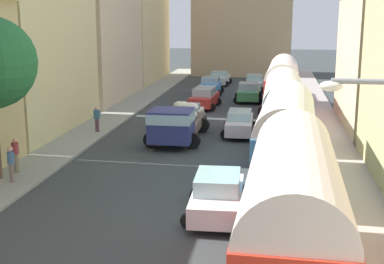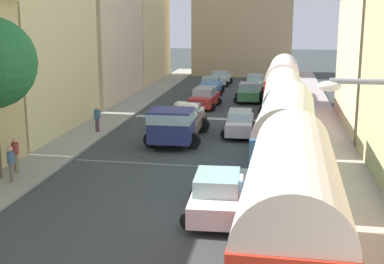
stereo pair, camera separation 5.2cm
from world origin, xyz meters
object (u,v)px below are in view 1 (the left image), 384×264
object	(u,v)px
parked_bus_0	(293,210)
parked_bus_1	(287,135)
car_6	(248,92)
parked_bus_3	(283,82)
car_2	(210,86)
parked_bus_2	(284,104)
car_5	(240,123)
pedestrian_2	(11,163)
car_0	(187,116)
cargo_truck_0	(176,122)
pedestrian_1	(97,118)
car_7	(255,83)
car_3	(220,78)
car_4	(218,195)
pedestrian_3	(15,154)

from	to	relation	value
parked_bus_0	parked_bus_1	xyz separation A→B (m)	(0.00, 9.00, -0.07)
parked_bus_0	car_6	size ratio (longest dim) A/B	2.24
parked_bus_3	car_2	bearing A→B (deg)	129.44
parked_bus_0	parked_bus_2	distance (m)	18.00
car_2	car_5	distance (m)	16.38
parked_bus_2	car_2	size ratio (longest dim) A/B	2.38
parked_bus_2	pedestrian_2	xyz separation A→B (m)	(-11.68, -10.50, -1.12)
car_0	pedestrian_2	size ratio (longest dim) A/B	2.51
parked_bus_0	cargo_truck_0	bearing A→B (deg)	110.43
pedestrian_1	pedestrian_2	distance (m)	10.22
car_0	car_7	xyz separation A→B (m)	(3.70, 16.84, 0.06)
car_3	car_5	xyz separation A→B (m)	(3.60, -22.56, 0.04)
car_4	pedestrian_3	xyz separation A→B (m)	(-9.69, 3.59, 0.20)
parked_bus_3	cargo_truck_0	distance (m)	12.36
parked_bus_2	car_2	xyz separation A→B (m)	(-6.34, 16.71, -1.32)
parked_bus_3	pedestrian_1	distance (m)	14.69
parked_bus_3	pedestrian_2	distance (m)	22.77
parked_bus_1	pedestrian_2	world-z (taller)	parked_bus_1
cargo_truck_0	parked_bus_1	bearing A→B (deg)	-50.22
car_7	parked_bus_3	bearing A→B (deg)	-76.80
cargo_truck_0	car_0	size ratio (longest dim) A/B	1.62
car_7	cargo_truck_0	bearing A→B (deg)	-99.64
car_4	pedestrian_3	world-z (taller)	pedestrian_3
pedestrian_1	parked_bus_0	bearing A→B (deg)	-57.45
parked_bus_0	car_0	world-z (taller)	parked_bus_0
car_3	pedestrian_1	xyz separation A→B (m)	(-5.11, -23.61, 0.24)
parked_bus_3	car_2	distance (m)	10.08
parked_bus_1	parked_bus_2	world-z (taller)	parked_bus_1
pedestrian_3	parked_bus_1	bearing A→B (deg)	0.53
car_3	car_4	world-z (taller)	car_4
parked_bus_3	pedestrian_2	xyz separation A→B (m)	(-11.68, -19.50, -1.22)
car_4	pedestrian_2	world-z (taller)	pedestrian_2
parked_bus_1	pedestrian_3	distance (m)	12.25
car_4	pedestrian_1	size ratio (longest dim) A/B	2.50
car_0	pedestrian_3	xyz separation A→B (m)	(-6.02, -11.78, 0.27)
car_3	car_7	bearing A→B (deg)	-45.66
car_2	car_7	world-z (taller)	car_2
parked_bus_3	pedestrian_2	size ratio (longest dim) A/B	5.59
parked_bus_0	car_5	xyz separation A→B (m)	(-2.60, 18.76, -1.60)
car_3	car_4	xyz separation A→B (m)	(3.70, -36.02, 0.07)
car_2	car_3	size ratio (longest dim) A/B	0.92
car_7	car_5	bearing A→B (deg)	-90.42
pedestrian_1	car_6	bearing A→B (deg)	58.03
cargo_truck_0	pedestrian_3	world-z (taller)	cargo_truck_0
parked_bus_3	car_5	distance (m)	8.76
parked_bus_2	car_5	distance (m)	3.03
car_3	car_2	bearing A→B (deg)	-91.24
car_5	pedestrian_2	bearing A→B (deg)	-128.89
car_6	pedestrian_1	size ratio (longest dim) A/B	2.27
car_2	car_5	world-z (taller)	car_2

